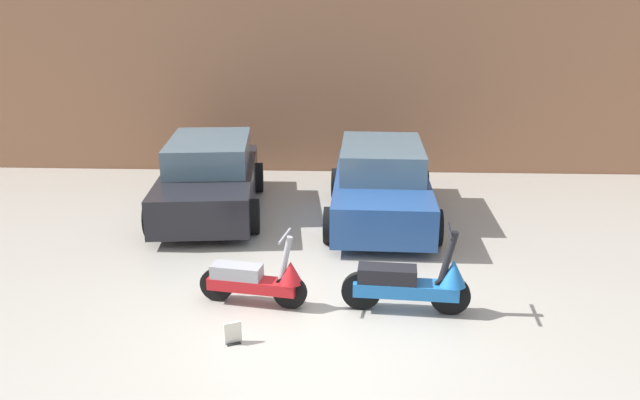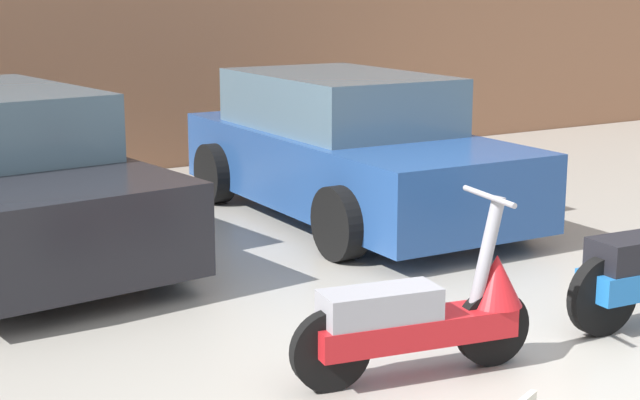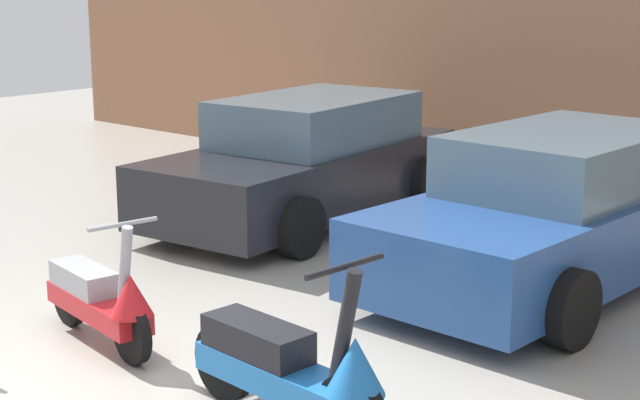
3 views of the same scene
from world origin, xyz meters
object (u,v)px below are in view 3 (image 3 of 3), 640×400
at_px(scooter_front_right, 292,368).
at_px(car_rear_left, 306,161).
at_px(scooter_front_left, 102,299).
at_px(car_rear_center, 557,212).

xyz_separation_m(scooter_front_right, car_rear_left, (-3.33, 3.84, 0.23)).
height_order(scooter_front_left, scooter_front_right, scooter_front_right).
bearing_deg(scooter_front_right, car_rear_left, 135.48).
relative_size(scooter_front_right, car_rear_left, 0.40).
xyz_separation_m(scooter_front_left, car_rear_left, (-1.39, 3.74, 0.28)).
distance_m(scooter_front_left, car_rear_left, 3.99).
bearing_deg(scooter_front_right, scooter_front_left, -178.54).
bearing_deg(scooter_front_left, scooter_front_right, 6.83).
bearing_deg(scooter_front_left, car_rear_center, 73.07).
bearing_deg(car_rear_left, car_rear_center, 78.54).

